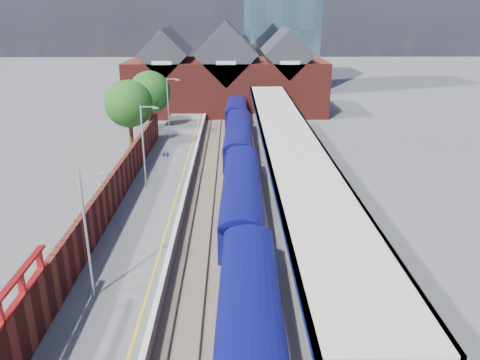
{
  "coord_description": "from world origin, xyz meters",
  "views": [
    {
      "loc": [
        0.81,
        -15.11,
        15.14
      ],
      "look_at": [
        1.4,
        19.34,
        2.6
      ],
      "focal_mm": 35.0,
      "sensor_mm": 36.0,
      "label": 1
    }
  ],
  "objects_px": {
    "train": "(240,161)",
    "parked_car_red": "(370,264)",
    "lamp_post_c": "(145,142)",
    "platform_sign": "(166,161)",
    "parked_car_silver": "(356,274)",
    "lamp_post_b": "(88,228)",
    "parked_car_blue": "(326,231)",
    "parked_car_dark": "(358,258)",
    "lamp_post_d": "(169,105)"
  },
  "relations": [
    {
      "from": "train",
      "to": "parked_car_dark",
      "type": "relative_size",
      "value": 14.7
    },
    {
      "from": "platform_sign",
      "to": "train",
      "type": "bearing_deg",
      "value": 15.28
    },
    {
      "from": "lamp_post_c",
      "to": "parked_car_blue",
      "type": "bearing_deg",
      "value": -35.96
    },
    {
      "from": "lamp_post_b",
      "to": "parked_car_red",
      "type": "distance_m",
      "value": 15.33
    },
    {
      "from": "lamp_post_c",
      "to": "parked_car_silver",
      "type": "relative_size",
      "value": 1.5
    },
    {
      "from": "parked_car_blue",
      "to": "platform_sign",
      "type": "bearing_deg",
      "value": 29.92
    },
    {
      "from": "platform_sign",
      "to": "parked_car_dark",
      "type": "distance_m",
      "value": 20.21
    },
    {
      "from": "lamp_post_c",
      "to": "platform_sign",
      "type": "xyz_separation_m",
      "value": [
        1.36,
        2.0,
        -2.3
      ]
    },
    {
      "from": "lamp_post_d",
      "to": "parked_car_red",
      "type": "xyz_separation_m",
      "value": [
        14.86,
        -30.15,
        -3.28
      ]
    },
    {
      "from": "train",
      "to": "lamp_post_b",
      "type": "distance_m",
      "value": 21.47
    },
    {
      "from": "train",
      "to": "parked_car_red",
      "type": "height_order",
      "value": "train"
    },
    {
      "from": "train",
      "to": "parked_car_blue",
      "type": "xyz_separation_m",
      "value": [
        5.43,
        -13.41,
        -0.58
      ]
    },
    {
      "from": "lamp_post_c",
      "to": "platform_sign",
      "type": "distance_m",
      "value": 3.34
    },
    {
      "from": "train",
      "to": "parked_car_silver",
      "type": "relative_size",
      "value": 14.16
    },
    {
      "from": "lamp_post_b",
      "to": "parked_car_dark",
      "type": "bearing_deg",
      "value": 10.15
    },
    {
      "from": "lamp_post_b",
      "to": "platform_sign",
      "type": "distance_m",
      "value": 18.2
    },
    {
      "from": "platform_sign",
      "to": "parked_car_silver",
      "type": "distance_m",
      "value": 21.29
    },
    {
      "from": "parked_car_red",
      "to": "parked_car_dark",
      "type": "relative_size",
      "value": 0.93
    },
    {
      "from": "parked_car_silver",
      "to": "lamp_post_b",
      "type": "bearing_deg",
      "value": 115.38
    },
    {
      "from": "lamp_post_d",
      "to": "parked_car_blue",
      "type": "distance_m",
      "value": 29.08
    },
    {
      "from": "lamp_post_b",
      "to": "parked_car_silver",
      "type": "relative_size",
      "value": 1.5
    },
    {
      "from": "parked_car_red",
      "to": "parked_car_dark",
      "type": "bearing_deg",
      "value": 54.66
    },
    {
      "from": "lamp_post_b",
      "to": "parked_car_red",
      "type": "xyz_separation_m",
      "value": [
        14.86,
        1.85,
        -3.28
      ]
    },
    {
      "from": "parked_car_red",
      "to": "parked_car_blue",
      "type": "bearing_deg",
      "value": 40.53
    },
    {
      "from": "lamp_post_d",
      "to": "parked_car_red",
      "type": "relative_size",
      "value": 1.67
    },
    {
      "from": "train",
      "to": "parked_car_silver",
      "type": "distance_m",
      "value": 19.94
    },
    {
      "from": "lamp_post_c",
      "to": "parked_car_blue",
      "type": "xyz_separation_m",
      "value": [
        13.29,
        -9.64,
        -3.45
      ]
    },
    {
      "from": "lamp_post_d",
      "to": "parked_car_dark",
      "type": "height_order",
      "value": "lamp_post_d"
    },
    {
      "from": "parked_car_dark",
      "to": "parked_car_blue",
      "type": "distance_m",
      "value": 3.94
    },
    {
      "from": "lamp_post_c",
      "to": "parked_car_blue",
      "type": "distance_m",
      "value": 16.77
    },
    {
      "from": "lamp_post_c",
      "to": "platform_sign",
      "type": "relative_size",
      "value": 2.8
    },
    {
      "from": "lamp_post_b",
      "to": "lamp_post_d",
      "type": "xyz_separation_m",
      "value": [
        0.0,
        32.0,
        0.0
      ]
    },
    {
      "from": "parked_car_dark",
      "to": "parked_car_blue",
      "type": "relative_size",
      "value": 1.16
    },
    {
      "from": "lamp_post_b",
      "to": "lamp_post_d",
      "type": "distance_m",
      "value": 32.0
    },
    {
      "from": "parked_car_red",
      "to": "parked_car_silver",
      "type": "relative_size",
      "value": 0.9
    },
    {
      "from": "parked_car_red",
      "to": "parked_car_dark",
      "type": "height_order",
      "value": "parked_car_red"
    },
    {
      "from": "platform_sign",
      "to": "lamp_post_d",
      "type": "bearing_deg",
      "value": 95.56
    },
    {
      "from": "train",
      "to": "lamp_post_c",
      "type": "height_order",
      "value": "lamp_post_c"
    },
    {
      "from": "lamp_post_d",
      "to": "parked_car_red",
      "type": "bearing_deg",
      "value": -63.76
    },
    {
      "from": "platform_sign",
      "to": "parked_car_silver",
      "type": "xyz_separation_m",
      "value": [
        12.42,
        -17.27,
        -0.92
      ]
    },
    {
      "from": "lamp_post_d",
      "to": "parked_car_blue",
      "type": "height_order",
      "value": "lamp_post_d"
    },
    {
      "from": "lamp_post_b",
      "to": "parked_car_red",
      "type": "height_order",
      "value": "lamp_post_b"
    },
    {
      "from": "train",
      "to": "lamp_post_d",
      "type": "relative_size",
      "value": 9.42
    },
    {
      "from": "lamp_post_d",
      "to": "parked_car_blue",
      "type": "relative_size",
      "value": 1.81
    },
    {
      "from": "lamp_post_b",
      "to": "parked_car_red",
      "type": "bearing_deg",
      "value": 7.09
    },
    {
      "from": "train",
      "to": "lamp_post_c",
      "type": "xyz_separation_m",
      "value": [
        -7.86,
        -3.77,
        2.87
      ]
    },
    {
      "from": "train",
      "to": "platform_sign",
      "type": "distance_m",
      "value": 6.76
    },
    {
      "from": "lamp_post_d",
      "to": "lamp_post_b",
      "type": "bearing_deg",
      "value": -90.0
    },
    {
      "from": "lamp_post_b",
      "to": "lamp_post_d",
      "type": "height_order",
      "value": "same"
    },
    {
      "from": "lamp_post_d",
      "to": "lamp_post_c",
      "type": "bearing_deg",
      "value": -90.0
    }
  ]
}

